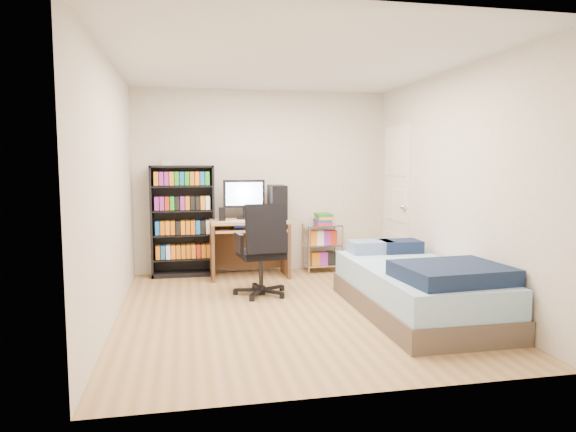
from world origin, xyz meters
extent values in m
cube|color=tan|center=(0.00, 0.00, -0.02)|extent=(3.50, 4.00, 0.04)
cube|color=silver|center=(0.00, 0.00, 2.52)|extent=(3.50, 4.00, 0.04)
cube|color=silver|center=(0.00, 2.02, 1.25)|extent=(3.50, 0.04, 2.50)
cube|color=silver|center=(0.00, -2.02, 1.25)|extent=(3.50, 0.04, 2.50)
cube|color=silver|center=(-1.77, 0.00, 1.25)|extent=(0.04, 4.00, 2.50)
cube|color=silver|center=(1.77, 0.00, 1.25)|extent=(0.04, 4.00, 2.50)
cube|color=black|center=(-1.10, 1.84, 0.74)|extent=(0.83, 0.28, 1.48)
cube|color=black|center=(-1.10, 1.84, 0.23)|extent=(0.78, 0.26, 0.02)
cube|color=red|center=(-1.10, 1.83, 0.34)|extent=(0.72, 0.22, 0.18)
cube|color=black|center=(-1.10, 1.84, 0.55)|extent=(0.78, 0.26, 0.02)
cube|color=blue|center=(-1.10, 1.83, 0.66)|extent=(0.72, 0.22, 0.18)
cube|color=black|center=(-1.10, 1.84, 0.88)|extent=(0.78, 0.26, 0.02)
cube|color=orange|center=(-1.10, 1.83, 0.98)|extent=(0.72, 0.22, 0.18)
cube|color=black|center=(-1.10, 1.84, 1.20)|extent=(0.78, 0.26, 0.02)
cube|color=green|center=(-1.10, 1.83, 1.31)|extent=(0.72, 0.22, 0.18)
cube|color=silver|center=(-1.28, 1.84, 1.51)|extent=(0.13, 0.12, 0.06)
cube|color=tan|center=(-0.24, 1.61, 0.74)|extent=(1.02, 0.56, 0.04)
cube|color=#3E2C21|center=(-0.73, 1.61, 0.36)|extent=(0.04, 0.56, 0.72)
cube|color=#3E2C21|center=(0.25, 1.61, 0.36)|extent=(0.04, 0.56, 0.72)
cube|color=#3E2C21|center=(-0.24, 1.87, 0.38)|extent=(0.98, 0.03, 0.66)
cube|color=tan|center=(-0.24, 1.53, 0.64)|extent=(0.92, 0.46, 0.03)
cube|color=black|center=(-0.24, 1.51, 0.67)|extent=(0.45, 0.15, 0.03)
cube|color=black|center=(-0.29, 1.73, 1.10)|extent=(0.55, 0.05, 0.37)
cube|color=#CCDDFF|center=(-0.29, 1.70, 1.10)|extent=(0.49, 0.01, 0.31)
cube|color=black|center=(0.15, 1.66, 0.99)|extent=(0.20, 0.43, 0.45)
cube|color=black|center=(-0.60, 1.56, 0.85)|extent=(0.08, 0.08, 0.17)
cube|color=black|center=(-0.07, 1.51, 0.85)|extent=(0.08, 0.08, 0.17)
cylinder|color=black|center=(-0.22, 0.66, 0.27)|extent=(0.05, 0.05, 0.38)
cube|color=black|center=(-0.22, 0.66, 0.48)|extent=(0.53, 0.53, 0.08)
cube|color=black|center=(-0.20, 0.44, 0.79)|extent=(0.47, 0.20, 0.55)
cube|color=black|center=(-0.48, 0.62, 0.61)|extent=(0.08, 0.30, 0.22)
cube|color=black|center=(0.03, 0.69, 0.61)|extent=(0.08, 0.30, 0.22)
cylinder|color=silver|center=(0.57, 1.59, 0.33)|extent=(0.02, 0.02, 0.66)
cylinder|color=silver|center=(1.05, 1.60, 0.33)|extent=(0.02, 0.02, 0.66)
cylinder|color=silver|center=(0.56, 1.93, 0.33)|extent=(0.02, 0.02, 0.66)
cylinder|color=silver|center=(1.04, 1.94, 0.33)|extent=(0.02, 0.02, 0.66)
cube|color=silver|center=(0.80, 1.76, 0.09)|extent=(0.49, 0.35, 0.02)
cube|color=silver|center=(0.80, 1.76, 0.38)|extent=(0.49, 0.35, 0.02)
cube|color=silver|center=(0.80, 1.76, 0.65)|extent=(0.49, 0.35, 0.02)
cube|color=#BE1B39|center=(0.80, 1.76, 0.73)|extent=(0.22, 0.27, 0.15)
cube|color=#4F433A|center=(1.19, -0.39, 0.11)|extent=(1.08, 2.16, 0.22)
cube|color=#98C5E3|center=(1.19, -0.39, 0.35)|extent=(1.04, 2.12, 0.26)
cube|color=#121E39|center=(1.24, -0.99, 0.54)|extent=(0.97, 0.82, 0.15)
cube|color=#87A4C0|center=(1.03, 0.47, 0.55)|extent=(0.49, 0.32, 0.14)
cube|color=#121E39|center=(1.38, 0.45, 0.55)|extent=(0.45, 0.32, 0.14)
cube|color=#432715|center=(1.19, -0.45, 0.48)|extent=(0.30, 0.24, 0.02)
cube|color=silver|center=(1.73, 1.35, 1.00)|extent=(0.05, 0.80, 2.00)
sphere|color=silver|center=(1.67, 1.03, 0.95)|extent=(0.08, 0.08, 0.08)
camera|label=1|loc=(-1.06, -5.07, 1.52)|focal=32.00mm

